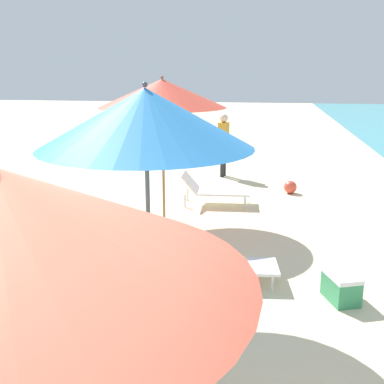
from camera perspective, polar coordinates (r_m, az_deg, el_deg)
umbrella_second at (r=5.08m, az=-5.67°, el=8.92°), size 2.36×2.36×2.76m
lounger_second_shoreside at (r=6.54m, az=3.28°, el=-8.60°), size 1.62×0.74×0.61m
umbrella_farthest at (r=8.73m, az=-3.66°, el=11.91°), size 2.37×2.37×2.77m
lounger_farthest_shoreside at (r=10.18m, az=2.64°, el=0.35°), size 1.50×0.71×0.70m
person_walking_mid at (r=12.79m, az=3.87°, el=6.51°), size 0.29×0.40×1.72m
beach_ball at (r=11.38m, az=11.91°, el=0.59°), size 0.31×0.31×0.31m
cooler_box at (r=6.39m, az=17.74°, el=-10.98°), size 0.48×0.59×0.37m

